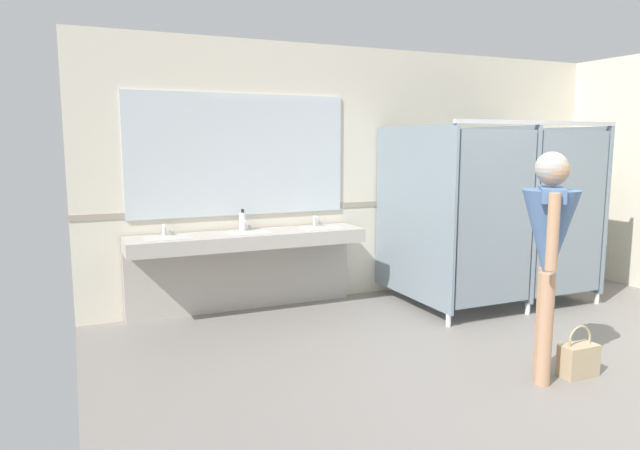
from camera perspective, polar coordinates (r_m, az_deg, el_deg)
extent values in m
cube|color=gray|center=(4.76, 22.86, -14.65)|extent=(6.60, 6.17, 0.10)
cube|color=beige|center=(6.68, 5.60, 5.19)|extent=(6.60, 0.12, 2.80)
cube|color=#9E937F|center=(6.65, 5.83, 2.15)|extent=(6.60, 0.01, 0.06)
cube|color=#B2ADA3|center=(5.79, -7.19, -1.44)|extent=(2.40, 0.52, 0.14)
cube|color=#B2ADA3|center=(6.08, -7.71, -5.08)|extent=(2.40, 0.08, 0.71)
cube|color=beige|center=(5.59, -15.01, -1.80)|extent=(0.42, 0.29, 0.11)
cylinder|color=silver|center=(5.77, -15.35, -0.45)|extent=(0.04, 0.04, 0.11)
cylinder|color=silver|center=(5.71, -15.29, -0.08)|extent=(0.03, 0.11, 0.03)
sphere|color=silver|center=(5.79, -14.67, -0.64)|extent=(0.04, 0.04, 0.04)
cube|color=beige|center=(5.76, -7.11, -1.29)|extent=(0.42, 0.29, 0.11)
cylinder|color=silver|center=(5.93, -7.68, 0.01)|extent=(0.04, 0.04, 0.11)
cylinder|color=silver|center=(5.88, -7.54, 0.37)|extent=(0.03, 0.11, 0.03)
sphere|color=silver|center=(5.97, -7.06, -0.18)|extent=(0.04, 0.04, 0.04)
cube|color=beige|center=(6.03, 0.21, -0.79)|extent=(0.42, 0.29, 0.11)
cylinder|color=silver|center=(6.20, -0.55, 0.43)|extent=(0.04, 0.04, 0.11)
cylinder|color=silver|center=(6.14, -0.34, 0.79)|extent=(0.03, 0.11, 0.03)
sphere|color=silver|center=(6.24, 0.01, 0.25)|extent=(0.04, 0.04, 0.04)
cube|color=silver|center=(5.97, -8.07, 6.97)|extent=(2.30, 0.02, 1.25)
cube|color=gray|center=(6.01, 9.23, 1.18)|extent=(0.03, 1.47, 1.81)
cylinder|color=silver|center=(5.67, 12.75, -9.32)|extent=(0.05, 0.05, 0.12)
cube|color=gray|center=(6.59, 16.47, 1.56)|extent=(0.03, 1.47, 1.81)
cylinder|color=silver|center=(6.29, 20.10, -7.88)|extent=(0.05, 0.05, 0.12)
cube|color=gray|center=(7.27, 22.46, 1.87)|extent=(0.03, 1.47, 1.81)
cylinder|color=silver|center=(6.99, 26.01, -6.61)|extent=(0.05, 0.05, 0.12)
cube|color=gray|center=(5.74, 17.21, 0.59)|extent=(0.91, 0.03, 1.71)
cube|color=gray|center=(6.43, 23.89, 1.03)|extent=(0.91, 0.03, 1.71)
cube|color=#B7BABF|center=(6.04, 21.19, 9.54)|extent=(2.04, 0.04, 0.04)
cylinder|color=tan|center=(4.65, 21.46, -9.05)|extent=(0.11, 0.11, 0.83)
cylinder|color=tan|center=(4.47, 21.62, -9.72)|extent=(0.11, 0.11, 0.83)
cone|color=#4C6B99|center=(4.41, 21.98, -1.31)|extent=(0.56, 0.56, 0.71)
cube|color=#4C6B99|center=(4.38, 22.21, 2.88)|extent=(0.42, 0.44, 0.10)
cylinder|color=tan|center=(4.65, 21.80, 0.27)|extent=(0.08, 0.08, 0.53)
cylinder|color=tan|center=(4.15, 22.32, -0.66)|extent=(0.08, 0.08, 0.53)
sphere|color=tan|center=(4.36, 22.33, 5.13)|extent=(0.22, 0.22, 0.22)
sphere|color=#A59E93|center=(4.36, 22.21, 5.33)|extent=(0.23, 0.23, 0.23)
cube|color=tan|center=(4.82, 24.52, -12.26)|extent=(0.30, 0.15, 0.24)
torus|color=tan|center=(4.77, 24.64, -10.43)|extent=(0.22, 0.02, 0.22)
cylinder|color=white|center=(5.91, -7.75, 0.35)|extent=(0.07, 0.07, 0.19)
cylinder|color=black|center=(5.90, -7.78, 1.42)|extent=(0.03, 0.03, 0.04)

